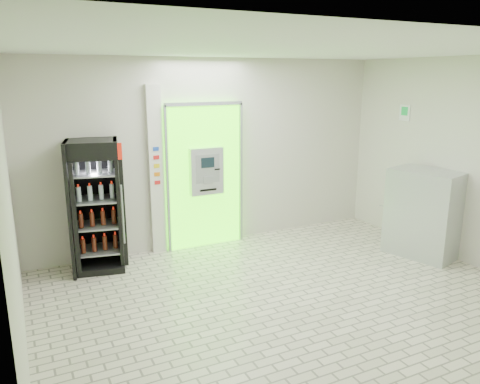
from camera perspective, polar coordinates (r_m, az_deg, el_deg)
ground at (r=5.96m, az=6.61°, el=-13.28°), size 6.00×6.00×0.00m
room_shell at (r=5.37m, az=7.16°, el=4.45°), size 6.00×6.00×6.00m
atm_assembly at (r=7.52m, az=-4.38°, el=2.08°), size 1.30×0.24×2.33m
pillar at (r=7.29m, az=-10.21°, el=2.54°), size 0.22×0.11×2.60m
beverage_cooler at (r=6.93m, az=-17.19°, el=-1.90°), size 0.81×0.78×1.87m
steel_cabinet at (r=7.72m, az=21.52°, el=-2.41°), size 0.94×1.15×1.34m
exit_sign at (r=8.31m, az=19.46°, el=9.09°), size 0.02×0.22×0.26m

